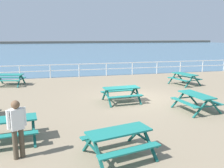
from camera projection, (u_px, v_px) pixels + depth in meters
name	position (u px, v px, depth m)	size (l,w,h in m)	color
ground_plane	(137.00, 100.00, 13.01)	(30.00, 24.00, 0.20)	gray
sea_band	(70.00, 48.00, 63.21)	(142.00, 90.00, 0.01)	#476B84
distant_shoreline	(63.00, 43.00, 104.14)	(142.00, 6.00, 1.80)	#4C4C47
seaward_railing	(106.00, 67.00, 20.22)	(23.07, 0.07, 1.08)	white
picnic_table_near_left	(185.00, 76.00, 16.53)	(1.94, 2.15, 0.80)	#1E7A70
picnic_table_near_right	(196.00, 98.00, 10.80)	(1.72, 1.96, 0.80)	#1E7A70
picnic_table_mid_centre	(9.00, 77.00, 16.26)	(2.08, 1.85, 0.80)	#1E7A70
picnic_table_far_left	(7.00, 124.00, 7.62)	(1.96, 1.72, 0.80)	#1E7A70
picnic_table_far_right	(121.00, 91.00, 12.20)	(1.90, 1.65, 0.80)	#1E7A70
picnic_table_corner	(119.00, 137.00, 6.70)	(2.09, 1.87, 0.80)	#1E7A70
visitor	(17.00, 126.00, 6.53)	(0.48, 0.35, 1.66)	#4C4233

